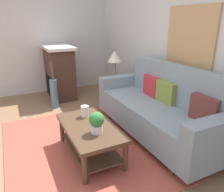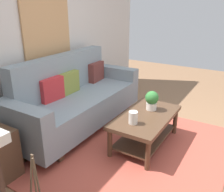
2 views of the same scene
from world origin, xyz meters
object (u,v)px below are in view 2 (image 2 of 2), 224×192
coffee_table (146,123)px  framed_painting (47,27)px  couch (76,100)px  throw_pillow_olive (69,82)px  throw_pillow_crimson (52,89)px  potted_plant_tabletop (152,100)px  throw_pillow_maroon (96,72)px  tabletop_vase (133,118)px

coffee_table → framed_painting: 1.95m
couch → throw_pillow_olive: size_ratio=6.29×
coffee_table → throw_pillow_olive: bearing=92.2°
throw_pillow_olive → throw_pillow_crimson: bearing=180.0°
throw_pillow_crimson → coffee_table: throw_pillow_crimson is taller
throw_pillow_olive → potted_plant_tabletop: throw_pillow_olive is taller
throw_pillow_maroon → coffee_table: size_ratio=0.33×
throw_pillow_olive → tabletop_vase: (-0.24, -1.20, -0.17)m
coffee_table → framed_painting: (-0.05, 1.58, 1.14)m
throw_pillow_crimson → potted_plant_tabletop: 1.37m
coffee_table → potted_plant_tabletop: (0.21, 0.02, 0.26)m
throw_pillow_maroon → tabletop_vase: throw_pillow_maroon is taller
throw_pillow_maroon → tabletop_vase: (-0.95, -1.20, -0.17)m
couch → coffee_table: bearing=-87.6°
throw_pillow_olive → coffee_table: bearing=-87.8°
couch → throw_pillow_maroon: bearing=10.0°
throw_pillow_olive → throw_pillow_maroon: size_ratio=1.00×
couch → coffee_table: 1.12m
tabletop_vase → potted_plant_tabletop: bearing=-3.2°
throw_pillow_olive → coffee_table: size_ratio=0.33×
couch → framed_painting: size_ratio=2.51×
throw_pillow_crimson → throw_pillow_olive: size_ratio=1.00×
tabletop_vase → framed_painting: framed_painting is taller
throw_pillow_crimson → coffee_table: bearing=-72.1°
throw_pillow_maroon → framed_painting: 1.11m
potted_plant_tabletop → couch: bearing=103.0°
couch → coffee_table: (0.05, -1.12, -0.12)m
throw_pillow_crimson → potted_plant_tabletop: size_ratio=1.37×
throw_pillow_maroon → potted_plant_tabletop: 1.31m
throw_pillow_olive → potted_plant_tabletop: (0.25, -1.23, -0.11)m
throw_pillow_maroon → framed_painting: framed_painting is taller
coffee_table → couch: bearing=92.4°
potted_plant_tabletop → framed_painting: size_ratio=0.29×
couch → coffee_table: couch is taller
potted_plant_tabletop → framed_painting: framed_painting is taller
framed_painting → potted_plant_tabletop: bearing=-80.8°
coffee_table → throw_pillow_crimson: bearing=107.9°
tabletop_vase → framed_painting: size_ratio=0.17×
couch → throw_pillow_crimson: bearing=160.5°
throw_pillow_crimson → framed_painting: (0.35, 0.34, 0.78)m
throw_pillow_crimson → couch: bearing=-19.5°
framed_painting → throw_pillow_olive: bearing=-90.0°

